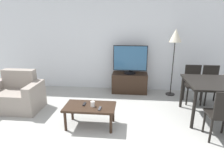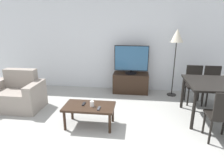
{
  "view_description": "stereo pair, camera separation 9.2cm",
  "coord_description": "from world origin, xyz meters",
  "px_view_note": "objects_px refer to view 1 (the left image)",
  "views": [
    {
      "loc": [
        0.41,
        -2.32,
        1.94
      ],
      "look_at": [
        -0.0,
        1.61,
        0.65
      ],
      "focal_mm": 32.0,
      "sensor_mm": 36.0,
      "label": 1
    },
    {
      "loc": [
        0.5,
        -2.31,
        1.94
      ],
      "look_at": [
        -0.0,
        1.61,
        0.65
      ],
      "focal_mm": 32.0,
      "sensor_mm": 36.0,
      "label": 2
    }
  ],
  "objects_px": {
    "tv_stand": "(130,83)",
    "coffee_table": "(90,108)",
    "dining_chair_near": "(222,113)",
    "dining_chair_far": "(211,82)",
    "remote_primary": "(84,104)",
    "armchair": "(16,96)",
    "cup_white_near": "(93,104)",
    "remote_secondary": "(100,108)",
    "tv": "(130,60)",
    "floor_lamp": "(175,39)",
    "dining_table": "(217,86)",
    "dining_chair_far_left": "(193,82)"
  },
  "relations": [
    {
      "from": "tv",
      "to": "coffee_table",
      "type": "distance_m",
      "value": 2.13
    },
    {
      "from": "tv",
      "to": "remote_primary",
      "type": "bearing_deg",
      "value": -113.1
    },
    {
      "from": "dining_table",
      "to": "remote_primary",
      "type": "relative_size",
      "value": 7.88
    },
    {
      "from": "dining_chair_near",
      "to": "remote_secondary",
      "type": "height_order",
      "value": "dining_chair_near"
    },
    {
      "from": "armchair",
      "to": "dining_chair_near",
      "type": "xyz_separation_m",
      "value": [
        4.01,
        -0.83,
        0.19
      ]
    },
    {
      "from": "dining_chair_far",
      "to": "remote_primary",
      "type": "distance_m",
      "value": 3.07
    },
    {
      "from": "dining_chair_near",
      "to": "remote_primary",
      "type": "relative_size",
      "value": 5.96
    },
    {
      "from": "dining_chair_near",
      "to": "cup_white_near",
      "type": "bearing_deg",
      "value": 173.93
    },
    {
      "from": "tv",
      "to": "dining_table",
      "type": "distance_m",
      "value": 2.21
    },
    {
      "from": "armchair",
      "to": "dining_chair_near",
      "type": "relative_size",
      "value": 1.22
    },
    {
      "from": "dining_chair_far",
      "to": "remote_secondary",
      "type": "height_order",
      "value": "dining_chair_far"
    },
    {
      "from": "tv",
      "to": "dining_chair_far_left",
      "type": "xyz_separation_m",
      "value": [
        1.52,
        -0.51,
        -0.41
      ]
    },
    {
      "from": "coffee_table",
      "to": "dining_chair_near",
      "type": "xyz_separation_m",
      "value": [
        2.21,
        -0.25,
        0.14
      ]
    },
    {
      "from": "tv_stand",
      "to": "coffee_table",
      "type": "xyz_separation_m",
      "value": [
        -0.69,
        -1.94,
        0.09
      ]
    },
    {
      "from": "remote_primary",
      "to": "cup_white_near",
      "type": "bearing_deg",
      "value": -21.42
    },
    {
      "from": "coffee_table",
      "to": "tv_stand",
      "type": "bearing_deg",
      "value": 70.36
    },
    {
      "from": "armchair",
      "to": "dining_chair_far_left",
      "type": "xyz_separation_m",
      "value": [
        4.01,
        0.85,
        0.19
      ]
    },
    {
      "from": "dining_chair_near",
      "to": "coffee_table",
      "type": "bearing_deg",
      "value": 173.52
    },
    {
      "from": "armchair",
      "to": "floor_lamp",
      "type": "distance_m",
      "value": 3.98
    },
    {
      "from": "floor_lamp",
      "to": "tv_stand",
      "type": "bearing_deg",
      "value": 175.16
    },
    {
      "from": "dining_chair_near",
      "to": "dining_chair_far",
      "type": "height_order",
      "value": "same"
    },
    {
      "from": "tv_stand",
      "to": "dining_chair_near",
      "type": "bearing_deg",
      "value": -55.29
    },
    {
      "from": "tv_stand",
      "to": "cup_white_near",
      "type": "bearing_deg",
      "value": -107.93
    },
    {
      "from": "dining_table",
      "to": "armchair",
      "type": "bearing_deg",
      "value": -179.8
    },
    {
      "from": "armchair",
      "to": "remote_secondary",
      "type": "bearing_deg",
      "value": -19.09
    },
    {
      "from": "dining_table",
      "to": "remote_primary",
      "type": "distance_m",
      "value": 2.61
    },
    {
      "from": "dining_table",
      "to": "dining_chair_near",
      "type": "bearing_deg",
      "value": -103.84
    },
    {
      "from": "armchair",
      "to": "remote_primary",
      "type": "distance_m",
      "value": 1.76
    },
    {
      "from": "coffee_table",
      "to": "floor_lamp",
      "type": "relative_size",
      "value": 0.55
    },
    {
      "from": "tv_stand",
      "to": "tv",
      "type": "bearing_deg",
      "value": -90.0
    },
    {
      "from": "tv",
      "to": "dining_chair_far_left",
      "type": "distance_m",
      "value": 1.66
    },
    {
      "from": "armchair",
      "to": "cup_white_near",
      "type": "xyz_separation_m",
      "value": [
        1.85,
        -0.6,
        0.15
      ]
    },
    {
      "from": "dining_chair_far_left",
      "to": "coffee_table",
      "type": "bearing_deg",
      "value": -147.19
    },
    {
      "from": "armchair",
      "to": "dining_chair_near",
      "type": "distance_m",
      "value": 4.1
    },
    {
      "from": "tv",
      "to": "dining_chair_far_left",
      "type": "bearing_deg",
      "value": -18.66
    },
    {
      "from": "floor_lamp",
      "to": "cup_white_near",
      "type": "bearing_deg",
      "value": -132.82
    },
    {
      "from": "tv_stand",
      "to": "coffee_table",
      "type": "bearing_deg",
      "value": -109.64
    },
    {
      "from": "remote_primary",
      "to": "dining_chair_near",
      "type": "bearing_deg",
      "value": -7.26
    },
    {
      "from": "dining_chair_far",
      "to": "dining_chair_near",
      "type": "bearing_deg",
      "value": -103.84
    },
    {
      "from": "dining_table",
      "to": "remote_secondary",
      "type": "relative_size",
      "value": 7.88
    },
    {
      "from": "remote_secondary",
      "to": "coffee_table",
      "type": "bearing_deg",
      "value": 149.92
    },
    {
      "from": "tv_stand",
      "to": "remote_secondary",
      "type": "distance_m",
      "value": 2.13
    },
    {
      "from": "armchair",
      "to": "remote_primary",
      "type": "xyz_separation_m",
      "value": [
        1.68,
        -0.53,
        0.11
      ]
    },
    {
      "from": "dining_chair_far_left",
      "to": "remote_secondary",
      "type": "bearing_deg",
      "value": -142.44
    },
    {
      "from": "dining_table",
      "to": "remote_secondary",
      "type": "bearing_deg",
      "value": -162.34
    },
    {
      "from": "armchair",
      "to": "cup_white_near",
      "type": "bearing_deg",
      "value": -17.84
    },
    {
      "from": "dining_chair_near",
      "to": "cup_white_near",
      "type": "distance_m",
      "value": 2.17
    },
    {
      "from": "remote_secondary",
      "to": "cup_white_near",
      "type": "height_order",
      "value": "cup_white_near"
    },
    {
      "from": "tv",
      "to": "armchair",
      "type": "bearing_deg",
      "value": -151.19
    },
    {
      "from": "dining_table",
      "to": "coffee_table",
      "type": "bearing_deg",
      "value": -166.35
    }
  ]
}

